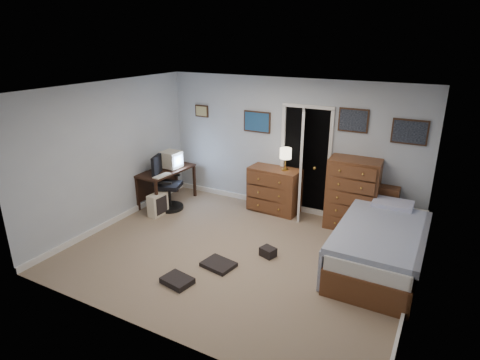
% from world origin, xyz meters
% --- Properties ---
extents(floor, '(5.00, 4.00, 0.02)m').
position_xyz_m(floor, '(0.00, 0.00, -0.01)').
color(floor, '#826C59').
rests_on(floor, ground).
extents(computer_desk, '(0.63, 1.25, 0.70)m').
position_xyz_m(computer_desk, '(-2.28, 1.11, 0.54)').
color(computer_desk, black).
rests_on(computer_desk, floor).
extents(crt_monitor, '(0.38, 0.36, 0.34)m').
position_xyz_m(crt_monitor, '(-2.18, 1.25, 0.88)').
color(crt_monitor, beige).
rests_on(crt_monitor, computer_desk).
extents(keyboard, '(0.16, 0.38, 0.02)m').
position_xyz_m(keyboard, '(-2.02, 0.75, 0.71)').
color(keyboard, beige).
rests_on(keyboard, computer_desk).
extents(pc_tower, '(0.21, 0.40, 0.42)m').
position_xyz_m(pc_tower, '(-2.00, 0.55, 0.21)').
color(pc_tower, beige).
rests_on(pc_tower, floor).
extents(office_chair, '(0.65, 0.65, 1.06)m').
position_xyz_m(office_chair, '(-2.04, 0.87, 0.41)').
color(office_chair, black).
rests_on(office_chair, floor).
extents(media_stack, '(0.18, 0.18, 0.87)m').
position_xyz_m(media_stack, '(-2.32, 2.22, 0.44)').
color(media_stack, maroon).
rests_on(media_stack, floor).
extents(low_dresser, '(0.99, 0.54, 0.85)m').
position_xyz_m(low_dresser, '(-0.16, 1.77, 0.43)').
color(low_dresser, brown).
rests_on(low_dresser, floor).
extents(table_lamp, '(0.23, 0.23, 0.42)m').
position_xyz_m(table_lamp, '(0.04, 1.78, 1.16)').
color(table_lamp, gold).
rests_on(table_lamp, low_dresser).
extents(doorway, '(0.96, 1.12, 2.05)m').
position_xyz_m(doorway, '(0.35, 2.27, 1.00)').
color(doorway, black).
rests_on(doorway, floor).
extents(tall_dresser, '(0.88, 0.55, 1.25)m').
position_xyz_m(tall_dresser, '(1.31, 1.75, 0.63)').
color(tall_dresser, brown).
rests_on(tall_dresser, floor).
extents(headboard_bookcase, '(0.91, 0.24, 0.81)m').
position_xyz_m(headboard_bookcase, '(1.59, 1.86, 0.43)').
color(headboard_bookcase, brown).
rests_on(headboard_bookcase, floor).
extents(bed, '(1.18, 2.19, 0.72)m').
position_xyz_m(bed, '(1.98, 0.67, 0.34)').
color(bed, brown).
rests_on(bed, floor).
extents(wall_posters, '(4.38, 0.04, 0.60)m').
position_xyz_m(wall_posters, '(0.57, 1.98, 1.75)').
color(wall_posters, '#331E11').
rests_on(wall_posters, floor).
extents(floor_clutter, '(1.15, 1.55, 0.14)m').
position_xyz_m(floor_clutter, '(-0.05, -0.56, 0.04)').
color(floor_clutter, black).
rests_on(floor_clutter, floor).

